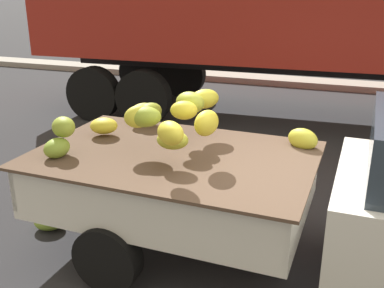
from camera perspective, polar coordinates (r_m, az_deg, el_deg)
The scene contains 4 objects.
ground at distance 4.66m, azimuth 12.92°, elevation -16.08°, with size 220.00×220.00×0.00m, color #28282B.
curb_strip at distance 12.72m, azimuth 18.01°, elevation 7.02°, with size 80.00×0.80×0.16m, color gray.
pickup_truck at distance 4.25m, azimuth 21.78°, elevation -6.87°, with size 4.86×1.97×1.70m.
fallen_banana_bunch_near_tailgate at distance 5.53m, azimuth -17.37°, elevation -9.18°, with size 0.34×0.28×0.20m, color olive.
Camera 1 is at (0.29, -3.79, 2.70)m, focal length 42.77 mm.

